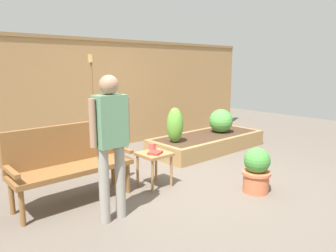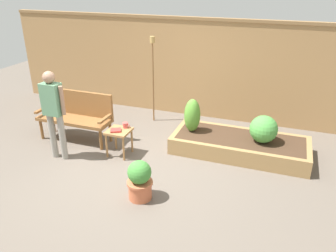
{
  "view_description": "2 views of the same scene",
  "coord_description": "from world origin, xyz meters",
  "px_view_note": "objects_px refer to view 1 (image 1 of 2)",
  "views": [
    {
      "loc": [
        -3.02,
        -2.93,
        1.66
      ],
      "look_at": [
        0.02,
        0.5,
        0.77
      ],
      "focal_mm": 33.82,
      "sensor_mm": 36.0,
      "label": 1
    },
    {
      "loc": [
        2.23,
        -4.36,
        2.96
      ],
      "look_at": [
        0.45,
        0.52,
        0.6
      ],
      "focal_mm": 35.9,
      "sensor_mm": 36.0,
      "label": 2
    }
  ],
  "objects_px": {
    "shrub_far_corner": "(221,121)",
    "tiki_torch": "(92,90)",
    "person_by_bench": "(111,136)",
    "potted_boxwood": "(257,170)",
    "cup_on_table": "(152,147)",
    "book_on_table": "(155,153)",
    "shrub_near_bench": "(175,125)",
    "garden_bench": "(69,158)",
    "side_table": "(154,158)"
  },
  "relations": [
    {
      "from": "book_on_table",
      "to": "person_by_bench",
      "type": "relative_size",
      "value": 0.12
    },
    {
      "from": "garden_bench",
      "to": "shrub_far_corner",
      "type": "distance_m",
      "value": 3.48
    },
    {
      "from": "book_on_table",
      "to": "shrub_far_corner",
      "type": "distance_m",
      "value": 2.55
    },
    {
      "from": "garden_bench",
      "to": "person_by_bench",
      "type": "relative_size",
      "value": 0.92
    },
    {
      "from": "book_on_table",
      "to": "person_by_bench",
      "type": "distance_m",
      "value": 1.1
    },
    {
      "from": "book_on_table",
      "to": "shrub_near_bench",
      "type": "distance_m",
      "value": 1.41
    },
    {
      "from": "side_table",
      "to": "shrub_far_corner",
      "type": "relative_size",
      "value": 1.0
    },
    {
      "from": "side_table",
      "to": "tiki_torch",
      "type": "relative_size",
      "value": 0.26
    },
    {
      "from": "potted_boxwood",
      "to": "tiki_torch",
      "type": "bearing_deg",
      "value": 108.31
    },
    {
      "from": "cup_on_table",
      "to": "tiki_torch",
      "type": "xyz_separation_m",
      "value": [
        -0.09,
        1.5,
        0.71
      ]
    },
    {
      "from": "shrub_near_bench",
      "to": "tiki_torch",
      "type": "bearing_deg",
      "value": 142.51
    },
    {
      "from": "potted_boxwood",
      "to": "tiki_torch",
      "type": "distance_m",
      "value": 2.98
    },
    {
      "from": "shrub_far_corner",
      "to": "side_table",
      "type": "bearing_deg",
      "value": -161.89
    },
    {
      "from": "person_by_bench",
      "to": "book_on_table",
      "type": "bearing_deg",
      "value": 23.56
    },
    {
      "from": "garden_bench",
      "to": "side_table",
      "type": "distance_m",
      "value": 1.13
    },
    {
      "from": "side_table",
      "to": "potted_boxwood",
      "type": "xyz_separation_m",
      "value": [
        0.87,
        -1.05,
        -0.1
      ]
    },
    {
      "from": "side_table",
      "to": "shrub_near_bench",
      "type": "relative_size",
      "value": 0.77
    },
    {
      "from": "shrub_far_corner",
      "to": "tiki_torch",
      "type": "distance_m",
      "value": 2.64
    },
    {
      "from": "shrub_near_bench",
      "to": "shrub_far_corner",
      "type": "distance_m",
      "value": 1.28
    },
    {
      "from": "garden_bench",
      "to": "shrub_far_corner",
      "type": "height_order",
      "value": "garden_bench"
    },
    {
      "from": "person_by_bench",
      "to": "potted_boxwood",
      "type": "bearing_deg",
      "value": -18.13
    },
    {
      "from": "book_on_table",
      "to": "shrub_far_corner",
      "type": "bearing_deg",
      "value": -7.66
    },
    {
      "from": "cup_on_table",
      "to": "potted_boxwood",
      "type": "height_order",
      "value": "potted_boxwood"
    },
    {
      "from": "tiki_torch",
      "to": "person_by_bench",
      "type": "bearing_deg",
      "value": -114.01
    },
    {
      "from": "garden_bench",
      "to": "book_on_table",
      "type": "distance_m",
      "value": 1.11
    },
    {
      "from": "garden_bench",
      "to": "potted_boxwood",
      "type": "relative_size",
      "value": 2.4
    },
    {
      "from": "book_on_table",
      "to": "tiki_torch",
      "type": "bearing_deg",
      "value": 62.91
    },
    {
      "from": "tiki_torch",
      "to": "potted_boxwood",
      "type": "bearing_deg",
      "value": -71.69
    },
    {
      "from": "shrub_near_bench",
      "to": "shrub_far_corner",
      "type": "xyz_separation_m",
      "value": [
        1.27,
        0.0,
        -0.07
      ]
    },
    {
      "from": "potted_boxwood",
      "to": "person_by_bench",
      "type": "distance_m",
      "value": 2.02
    },
    {
      "from": "potted_boxwood",
      "to": "garden_bench",
      "type": "bearing_deg",
      "value": 144.76
    },
    {
      "from": "shrub_far_corner",
      "to": "tiki_torch",
      "type": "relative_size",
      "value": 0.26
    },
    {
      "from": "garden_bench",
      "to": "shrub_near_bench",
      "type": "relative_size",
      "value": 2.31
    },
    {
      "from": "book_on_table",
      "to": "potted_boxwood",
      "type": "distance_m",
      "value": 1.36
    },
    {
      "from": "cup_on_table",
      "to": "shrub_near_bench",
      "type": "distance_m",
      "value": 1.22
    },
    {
      "from": "cup_on_table",
      "to": "book_on_table",
      "type": "distance_m",
      "value": 0.21
    },
    {
      "from": "cup_on_table",
      "to": "person_by_bench",
      "type": "height_order",
      "value": "person_by_bench"
    },
    {
      "from": "side_table",
      "to": "person_by_bench",
      "type": "distance_m",
      "value": 1.18
    },
    {
      "from": "garden_bench",
      "to": "tiki_torch",
      "type": "bearing_deg",
      "value": 51.24
    },
    {
      "from": "cup_on_table",
      "to": "shrub_near_bench",
      "type": "bearing_deg",
      "value": 31.89
    },
    {
      "from": "book_on_table",
      "to": "potted_boxwood",
      "type": "relative_size",
      "value": 0.3
    },
    {
      "from": "potted_boxwood",
      "to": "person_by_bench",
      "type": "relative_size",
      "value": 0.39
    },
    {
      "from": "potted_boxwood",
      "to": "shrub_near_bench",
      "type": "bearing_deg",
      "value": 82.8
    },
    {
      "from": "cup_on_table",
      "to": "shrub_far_corner",
      "type": "height_order",
      "value": "shrub_far_corner"
    },
    {
      "from": "potted_boxwood",
      "to": "shrub_far_corner",
      "type": "relative_size",
      "value": 1.26
    },
    {
      "from": "shrub_near_bench",
      "to": "potted_boxwood",
      "type": "bearing_deg",
      "value": -97.2
    },
    {
      "from": "garden_bench",
      "to": "side_table",
      "type": "relative_size",
      "value": 3.0
    },
    {
      "from": "shrub_near_bench",
      "to": "book_on_table",
      "type": "bearing_deg",
      "value": -143.72
    },
    {
      "from": "book_on_table",
      "to": "potted_boxwood",
      "type": "xyz_separation_m",
      "value": [
        0.9,
        -1.0,
        -0.19
      ]
    },
    {
      "from": "cup_on_table",
      "to": "book_on_table",
      "type": "height_order",
      "value": "cup_on_table"
    }
  ]
}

